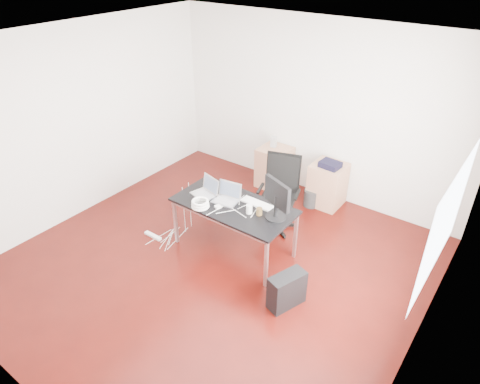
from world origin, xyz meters
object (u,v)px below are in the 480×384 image
Objects in this scene: office_chair at (280,189)px; filing_cabinet_right at (327,185)px; filing_cabinet_left at (274,167)px; pc_tower at (287,290)px; desk at (234,208)px.

office_chair is 1.03m from filing_cabinet_right.
office_chair is at bearing -54.09° from filing_cabinet_left.
pc_tower is (1.63, -2.29, -0.13)m from filing_cabinet_left.
office_chair is 1.69m from pc_tower.
desk is at bearing 176.52° from pc_tower.
office_chair reaches higher than desk.
filing_cabinet_left reaches higher than pc_tower.
filing_cabinet_right reaches higher than pc_tower.
desk is 2.29× the size of filing_cabinet_left.
filing_cabinet_right is at bearing 124.73° from pc_tower.
desk is 0.90m from office_chair.
desk is 1.92m from filing_cabinet_right.
desk is at bearing -74.19° from filing_cabinet_left.
filing_cabinet_right is at bearing 0.00° from filing_cabinet_left.
filing_cabinet_left is at bearing 107.95° from office_chair.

